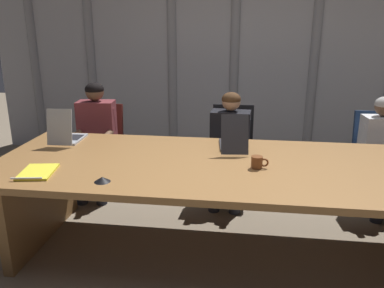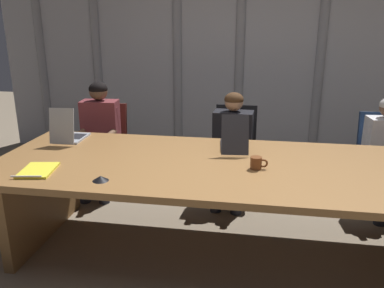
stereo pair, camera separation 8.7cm
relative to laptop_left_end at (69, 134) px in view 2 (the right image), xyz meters
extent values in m
plane|color=#7F705B|center=(1.44, -0.36, -0.81)|extent=(13.29, 13.29, 0.00)
cube|color=olive|center=(1.44, -0.36, -0.09)|extent=(3.57, 1.32, 0.05)
cube|color=black|center=(1.44, -0.36, -0.15)|extent=(3.03, 0.10, 0.06)
cube|color=brown|center=(-0.10, -0.36, -0.46)|extent=(0.08, 1.12, 0.70)
cube|color=#B2B2B7|center=(1.44, 2.10, 0.61)|extent=(6.65, 0.10, 2.83)
cylinder|color=gray|center=(-1.37, 2.05, 0.61)|extent=(0.12, 0.12, 2.78)
cylinder|color=gray|center=(-0.55, 2.05, 0.61)|extent=(0.12, 0.12, 2.78)
cylinder|color=gray|center=(0.58, 2.05, 0.61)|extent=(0.12, 0.12, 2.78)
cylinder|color=gray|center=(1.40, 2.05, 0.61)|extent=(0.12, 0.12, 2.78)
cylinder|color=gray|center=(2.40, 2.05, 0.61)|extent=(0.12, 0.12, 2.78)
cube|color=#A8ADB7|center=(0.00, 0.06, -0.05)|extent=(0.23, 0.33, 0.02)
cube|color=black|center=(0.00, 0.09, -0.04)|extent=(0.19, 0.18, 0.00)
cube|color=#A8ADB7|center=(0.00, -0.13, 0.11)|extent=(0.22, 0.07, 0.30)
cube|color=black|center=(0.00, -0.12, 0.11)|extent=(0.20, 0.06, 0.27)
cube|color=#2D2D33|center=(1.46, 0.07, -0.05)|extent=(0.25, 0.36, 0.02)
cube|color=black|center=(1.45, 0.10, -0.04)|extent=(0.20, 0.20, 0.00)
cube|color=#2D2D33|center=(1.48, -0.15, 0.11)|extent=(0.23, 0.14, 0.30)
cube|color=black|center=(1.48, -0.15, 0.11)|extent=(0.20, 0.12, 0.27)
cube|color=#511E19|center=(0.01, 0.71, -0.40)|extent=(0.50, 0.50, 0.08)
cube|color=#511E19|center=(0.00, 0.93, -0.14)|extent=(0.44, 0.13, 0.46)
cylinder|color=#262628|center=(0.01, 0.71, -0.61)|extent=(0.05, 0.05, 0.33)
cylinder|color=black|center=(0.01, 0.71, -0.79)|extent=(0.60, 0.60, 0.04)
cube|color=black|center=(1.44, 0.71, -0.40)|extent=(0.48, 0.48, 0.08)
cube|color=black|center=(1.44, 0.93, -0.12)|extent=(0.43, 0.12, 0.49)
cylinder|color=#262628|center=(1.44, 0.71, -0.61)|extent=(0.05, 0.05, 0.33)
cylinder|color=black|center=(1.44, 0.71, -0.79)|extent=(0.60, 0.60, 0.04)
cube|color=navy|center=(2.89, 0.71, -0.40)|extent=(0.48, 0.48, 0.08)
cube|color=navy|center=(2.89, 0.93, -0.13)|extent=(0.43, 0.12, 0.46)
cylinder|color=#262628|center=(2.89, 0.71, -0.61)|extent=(0.05, 0.05, 0.33)
cylinder|color=black|center=(2.89, 0.71, -0.79)|extent=(0.60, 0.60, 0.04)
cube|color=brown|center=(0.01, 0.69, -0.10)|extent=(0.40, 0.26, 0.54)
sphere|color=brown|center=(0.01, 0.69, 0.27)|extent=(0.19, 0.19, 0.19)
ellipsoid|color=black|center=(0.01, 0.69, 0.30)|extent=(0.19, 0.19, 0.14)
cylinder|color=brown|center=(0.17, 0.70, -0.02)|extent=(0.08, 0.14, 0.27)
cylinder|color=brown|center=(0.19, 0.49, -0.13)|extent=(0.09, 0.30, 0.06)
cylinder|color=brown|center=(-0.15, 0.67, -0.02)|extent=(0.08, 0.14, 0.27)
cylinder|color=brown|center=(-0.13, 0.46, -0.13)|extent=(0.09, 0.30, 0.06)
cylinder|color=#262833|center=(0.13, 0.50, -0.39)|extent=(0.17, 0.41, 0.13)
cylinder|color=#262833|center=(0.15, 0.32, -0.60)|extent=(0.11, 0.11, 0.43)
cylinder|color=#262833|center=(-0.07, 0.48, -0.39)|extent=(0.17, 0.41, 0.13)
cylinder|color=#262833|center=(-0.05, 0.30, -0.60)|extent=(0.11, 0.11, 0.43)
cube|color=black|center=(1.42, 0.69, -0.13)|extent=(0.40, 0.25, 0.47)
sphere|color=tan|center=(1.42, 0.69, 0.21)|extent=(0.19, 0.19, 0.19)
ellipsoid|color=#472D19|center=(1.42, 0.69, 0.23)|extent=(0.19, 0.19, 0.14)
cylinder|color=black|center=(1.58, 0.68, -0.08)|extent=(0.08, 0.14, 0.27)
cylinder|color=tan|center=(1.57, 0.47, -0.20)|extent=(0.08, 0.30, 0.06)
cylinder|color=black|center=(1.25, 0.70, -0.08)|extent=(0.08, 0.14, 0.27)
cylinder|color=tan|center=(1.24, 0.49, -0.20)|extent=(0.08, 0.30, 0.06)
cylinder|color=#262833|center=(1.50, 0.48, -0.39)|extent=(0.16, 0.41, 0.13)
cylinder|color=#262833|center=(1.49, 0.30, -0.60)|extent=(0.11, 0.11, 0.43)
cylinder|color=#262833|center=(1.30, 0.49, -0.39)|extent=(0.16, 0.41, 0.13)
cylinder|color=#262833|center=(1.29, 0.31, -0.60)|extent=(0.11, 0.11, 0.43)
cylinder|color=silver|center=(2.72, 0.67, -0.09)|extent=(0.08, 0.14, 0.27)
cylinder|color=brown|center=(2.74, 0.46, -0.21)|extent=(0.09, 0.30, 0.06)
cylinder|color=#262833|center=(2.78, 0.48, -0.39)|extent=(0.17, 0.41, 0.13)
cylinder|color=#262833|center=(2.80, 0.30, -0.60)|extent=(0.11, 0.11, 0.43)
cylinder|color=brown|center=(1.65, -0.43, -0.02)|extent=(0.08, 0.08, 0.09)
torus|color=brown|center=(1.71, -0.43, -0.02)|extent=(0.06, 0.01, 0.06)
cone|color=black|center=(0.63, -0.83, -0.04)|extent=(0.11, 0.11, 0.03)
cube|color=yellow|center=(0.12, -0.74, -0.05)|extent=(0.27, 0.33, 0.02)
cylinder|color=silver|center=(0.12, -0.89, -0.04)|extent=(0.21, 0.05, 0.01)
camera|label=1|loc=(1.54, -3.12, 0.95)|focal=36.37mm
camera|label=2|loc=(1.62, -3.11, 0.95)|focal=36.37mm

